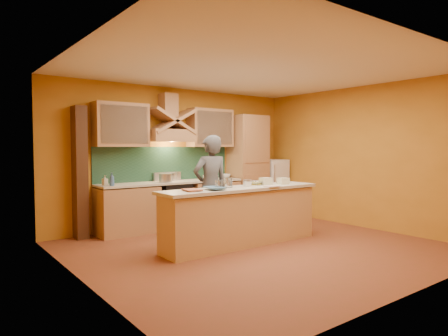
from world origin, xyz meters
TOP-DOWN VIEW (x-y plane):
  - floor at (0.00, 0.00)m, footprint 5.50×5.00m
  - ceiling at (0.00, 0.00)m, footprint 5.50×5.00m
  - wall_back at (0.00, 2.50)m, footprint 5.50×0.02m
  - wall_front at (0.00, -2.50)m, footprint 5.50×0.02m
  - wall_left at (-2.75, 0.00)m, footprint 0.02×5.00m
  - wall_right at (2.75, 0.00)m, footprint 0.02×5.00m
  - base_cabinet_left at (-1.25, 2.20)m, footprint 1.10×0.60m
  - base_cabinet_right at (0.65, 2.20)m, footprint 1.10×0.60m
  - counter_top at (-0.30, 2.20)m, footprint 3.00×0.62m
  - stove at (-0.30, 2.20)m, footprint 0.60×0.58m
  - backsplash at (-0.30, 2.48)m, footprint 3.00×0.03m
  - range_hood at (-0.30, 2.25)m, footprint 0.92×0.50m
  - hood_chimney at (-0.30, 2.35)m, footprint 0.30×0.30m
  - upper_cabinet_left at (-1.30, 2.33)m, footprint 1.00×0.35m
  - upper_cabinet_right at (0.70, 2.33)m, footprint 1.00×0.35m
  - pantry_column at (1.65, 2.20)m, footprint 0.80×0.60m
  - fridge at (2.40, 2.20)m, footprint 0.58×0.60m
  - trim_column_left at (-2.05, 2.35)m, footprint 0.20×0.30m
  - island_body at (-0.10, 0.30)m, footprint 2.80×0.55m
  - island_top at (-0.10, 0.30)m, footprint 2.90×0.62m
  - person at (-0.26, 0.96)m, footprint 0.69×0.49m
  - pot_large at (-0.51, 2.09)m, footprint 0.26×0.26m
  - pot_small at (-0.23, 2.35)m, footprint 0.23×0.23m
  - soap_bottle_a at (-1.67, 2.19)m, footprint 0.09×0.10m
  - soap_bottle_b at (-1.60, 2.03)m, footprint 0.11×0.11m
  - bowl_back at (1.11, 2.34)m, footprint 0.33×0.33m
  - dish_rack at (0.60, 2.16)m, footprint 0.28×0.23m
  - book_lower at (-1.17, 0.31)m, footprint 0.27×0.33m
  - book_upper at (-0.82, 0.24)m, footprint 0.30×0.38m
  - jar_large at (-0.60, 0.21)m, footprint 0.20×0.20m
  - jar_small at (-0.32, 0.37)m, footprint 0.12×0.12m
  - kitchen_scale at (0.04, 0.32)m, footprint 0.14×0.14m
  - mixing_bowl at (0.35, 0.47)m, footprint 0.32×0.32m
  - cloth at (0.33, 0.05)m, footprint 0.23×0.18m
  - grocery_bag_a at (0.50, 0.38)m, footprint 0.20×0.16m
  - grocery_bag_b at (0.81, 0.26)m, footprint 0.19×0.16m

SIDE VIEW (x-z plane):
  - floor at x=0.00m, z-range -0.01..0.01m
  - base_cabinet_left at x=-1.25m, z-range 0.00..0.86m
  - base_cabinet_right at x=0.65m, z-range 0.00..0.86m
  - island_body at x=-0.10m, z-range 0.00..0.88m
  - stove at x=-0.30m, z-range 0.00..0.90m
  - fridge at x=2.40m, z-range 0.00..1.30m
  - person at x=-0.26m, z-range 0.00..1.80m
  - counter_top at x=-0.30m, z-range 0.88..0.92m
  - island_top at x=-0.10m, z-range 0.90..0.95m
  - cloth at x=0.33m, z-range 0.94..0.96m
  - book_lower at x=-1.17m, z-range 0.94..0.97m
  - bowl_back at x=1.11m, z-range 0.92..1.00m
  - dish_rack at x=0.60m, z-range 0.92..1.01m
  - pot_small at x=-0.23m, z-range 0.90..1.05m
  - mixing_bowl at x=0.35m, z-range 0.94..1.01m
  - book_upper at x=-0.82m, z-range 0.97..0.99m
  - pot_large at x=-0.51m, z-range 0.90..1.08m
  - kitchen_scale at x=0.04m, z-range 0.95..1.04m
  - grocery_bag_b at x=0.81m, z-range 0.95..1.06m
  - grocery_bag_a at x=0.50m, z-range 0.94..1.07m
  - soap_bottle_a at x=-1.67m, z-range 0.92..1.10m
  - jar_large at x=-0.60m, z-range 0.95..1.09m
  - jar_small at x=-0.32m, z-range 0.94..1.09m
  - soap_bottle_b at x=-1.60m, z-range 0.92..1.15m
  - pantry_column at x=1.65m, z-range 0.00..2.30m
  - trim_column_left at x=-2.05m, z-range 0.00..2.30m
  - backsplash at x=-0.30m, z-range 0.90..1.60m
  - wall_back at x=0.00m, z-range 0.00..2.80m
  - wall_front at x=0.00m, z-range 0.00..2.80m
  - wall_left at x=-2.75m, z-range 0.00..2.80m
  - wall_right at x=2.75m, z-range 0.00..2.80m
  - range_hood at x=-0.30m, z-range 1.70..1.94m
  - upper_cabinet_left at x=-1.30m, z-range 1.60..2.40m
  - upper_cabinet_right at x=0.70m, z-range 1.60..2.40m
  - hood_chimney at x=-0.30m, z-range 2.15..2.65m
  - ceiling at x=0.00m, z-range 2.79..2.80m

